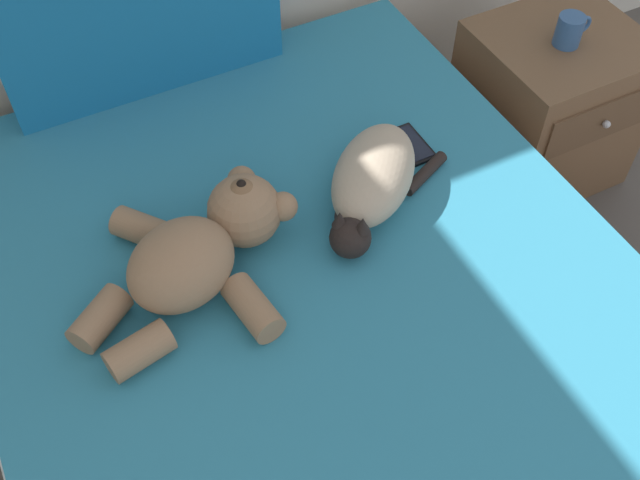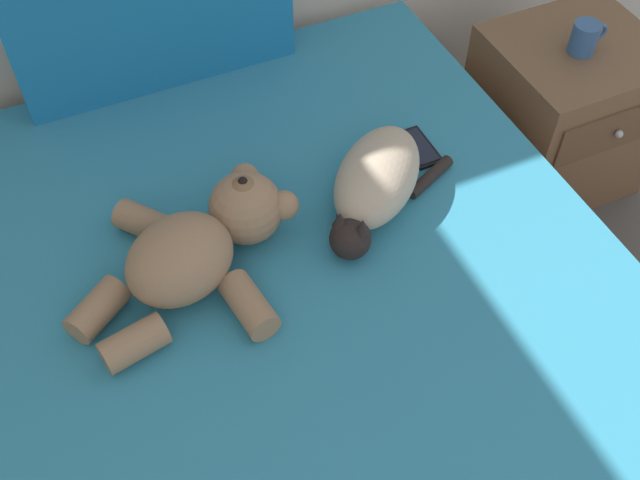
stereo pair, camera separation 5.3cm
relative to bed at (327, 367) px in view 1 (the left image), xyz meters
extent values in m
cube|color=brown|center=(0.00, 0.00, -0.09)|extent=(1.52, 2.05, 0.34)
cube|color=white|center=(0.00, 0.00, 0.16)|extent=(1.48, 1.98, 0.16)
cube|color=teal|center=(0.00, 0.06, 0.25)|extent=(1.46, 1.84, 0.02)
cube|color=#1972AD|center=(-0.08, 0.94, 0.53)|extent=(0.78, 0.13, 0.53)
ellipsoid|color=tan|center=(0.26, 0.26, 0.34)|extent=(0.38, 0.37, 0.15)
sphere|color=black|center=(0.12, 0.12, 0.31)|extent=(0.10, 0.10, 0.10)
cone|color=black|center=(0.14, 0.10, 0.37)|extent=(0.04, 0.04, 0.04)
cone|color=black|center=(0.10, 0.14, 0.37)|extent=(0.04, 0.04, 0.04)
cylinder|color=black|center=(0.41, 0.25, 0.28)|extent=(0.16, 0.09, 0.03)
ellipsoid|color=black|center=(0.17, 0.22, 0.28)|extent=(0.11, 0.11, 0.04)
ellipsoid|color=#937051|center=(-0.26, 0.20, 0.35)|extent=(0.32, 0.30, 0.18)
sphere|color=#937051|center=(-0.07, 0.28, 0.35)|extent=(0.18, 0.18, 0.18)
sphere|color=brown|center=(-0.07, 0.28, 0.41)|extent=(0.07, 0.07, 0.07)
sphere|color=black|center=(-0.07, 0.28, 0.44)|extent=(0.02, 0.02, 0.02)
sphere|color=#937051|center=(-0.04, 0.37, 0.36)|extent=(0.07, 0.07, 0.07)
sphere|color=#937051|center=(0.01, 0.25, 0.36)|extent=(0.07, 0.07, 0.07)
cylinder|color=#937051|center=(-0.29, 0.38, 0.30)|extent=(0.15, 0.17, 0.08)
cylinder|color=#937051|center=(-0.46, 0.18, 0.30)|extent=(0.16, 0.14, 0.08)
cylinder|color=#937051|center=(-0.16, 0.06, 0.30)|extent=(0.10, 0.16, 0.08)
cylinder|color=#937051|center=(-0.41, 0.07, 0.30)|extent=(0.15, 0.10, 0.08)
cube|color=black|center=(0.44, 0.36, 0.27)|extent=(0.07, 0.15, 0.01)
cube|color=black|center=(0.44, 0.36, 0.27)|extent=(0.06, 0.13, 0.00)
cube|color=brown|center=(1.10, 0.53, 0.01)|extent=(0.49, 0.45, 0.54)
cube|color=brown|center=(1.10, 0.30, 0.13)|extent=(0.41, 0.01, 0.15)
sphere|color=#B2B2B7|center=(1.10, 0.28, 0.13)|extent=(0.02, 0.02, 0.02)
cylinder|color=#33598C|center=(1.07, 0.51, 0.33)|extent=(0.08, 0.08, 0.09)
torus|color=#33598C|center=(1.13, 0.51, 0.33)|extent=(0.06, 0.01, 0.06)
camera|label=1|loc=(-0.45, -0.83, 1.68)|focal=42.31mm
camera|label=2|loc=(-0.40, -0.85, 1.68)|focal=42.31mm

